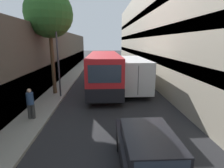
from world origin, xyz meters
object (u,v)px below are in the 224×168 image
(bus, at_px, (104,71))
(street_lamp, at_px, (56,34))
(car_hatchback, at_px, (149,155))
(pedestrian, at_px, (30,103))
(street_tree_left, at_px, (49,14))
(box_truck, at_px, (129,71))
(panel_van, at_px, (102,62))

(bus, height_order, street_lamp, street_lamp)
(car_hatchback, bearing_deg, street_lamp, 119.83)
(pedestrian, xyz_separation_m, street_tree_left, (-0.03, 4.74, 5.02))
(box_truck, relative_size, street_tree_left, 1.16)
(bus, relative_size, street_tree_left, 1.30)
(bus, relative_size, panel_van, 2.27)
(panel_van, bearing_deg, car_hatchback, -85.89)
(car_hatchback, height_order, pedestrian, pedestrian)
(box_truck, bearing_deg, car_hatchback, -94.97)
(bus, height_order, box_truck, bus)
(street_lamp, height_order, street_tree_left, street_tree_left)
(box_truck, bearing_deg, street_lamp, -152.67)
(pedestrian, bearing_deg, bus, 58.28)
(street_tree_left, bearing_deg, panel_van, 74.77)
(panel_van, bearing_deg, bus, -88.59)
(box_truck, distance_m, street_lamp, 6.98)
(box_truck, bearing_deg, pedestrian, -132.30)
(box_truck, relative_size, panel_van, 2.02)
(car_hatchback, distance_m, pedestrian, 6.64)
(bus, xyz_separation_m, street_lamp, (-3.29, -2.41, 2.99))
(panel_van, distance_m, pedestrian, 18.43)
(panel_van, xyz_separation_m, street_lamp, (-3.00, -14.19, 3.53))
(box_truck, height_order, pedestrian, box_truck)
(bus, height_order, pedestrian, bus)
(car_hatchback, xyz_separation_m, bus, (-1.31, 10.42, 0.95))
(panel_van, height_order, pedestrian, panel_van)
(box_truck, distance_m, street_tree_left, 7.91)
(car_hatchback, relative_size, street_tree_left, 0.57)
(street_lamp, bearing_deg, car_hatchback, -60.17)
(pedestrian, bearing_deg, street_tree_left, 90.39)
(car_hatchback, xyz_separation_m, street_tree_left, (-5.23, 8.87, 5.34))
(car_hatchback, xyz_separation_m, pedestrian, (-5.19, 4.13, 0.32))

